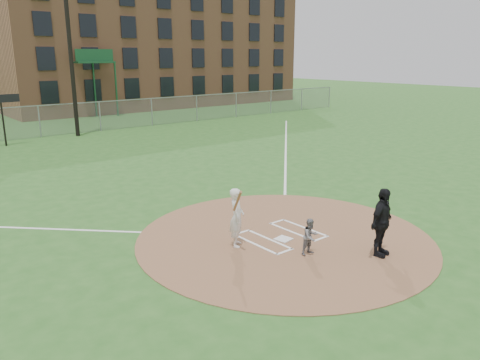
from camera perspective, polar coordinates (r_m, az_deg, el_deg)
ground at (r=13.55m, az=5.41°, el=-7.01°), size 140.00×140.00×0.00m
dirt_circle at (r=13.55m, az=5.42°, el=-6.97°), size 8.40×8.40×0.02m
home_plate at (r=13.37m, az=5.31°, el=-7.18°), size 0.47×0.47×0.03m
foul_line_first at (r=25.80m, az=5.60°, el=3.60°), size 17.04×17.04×0.01m
catcher at (r=12.35m, az=8.57°, el=-6.84°), size 0.49×0.39×0.97m
umpire at (r=12.54m, az=16.88°, el=-4.97°), size 1.12×0.63×1.80m
batters_boxes at (r=13.64m, az=4.97°, el=-6.74°), size 2.08×1.88×0.01m
batter_at_plate at (r=12.63m, az=-0.40°, el=-4.55°), size 0.78×1.04×1.78m
outfield_fence at (r=32.38m, az=-23.24°, el=6.60°), size 56.08×0.08×2.03m
brick_warehouse at (r=53.10m, az=-11.91°, el=17.30°), size 30.00×17.17×15.00m
light_pole at (r=31.83m, az=-20.19°, el=16.89°), size 1.20×0.30×12.22m
scoreboard_sign at (r=29.88m, az=-27.12°, el=8.22°), size 2.00×0.10×2.93m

